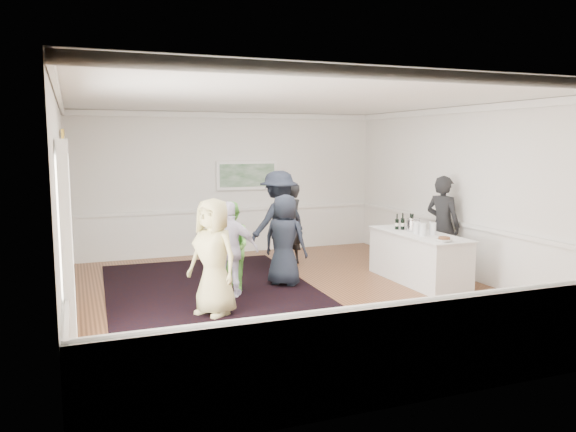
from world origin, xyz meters
name	(u,v)px	position (x,y,z in m)	size (l,w,h in m)	color
floor	(294,296)	(0.00, 0.00, 0.00)	(8.00, 8.00, 0.00)	brown
ceiling	(295,100)	(0.00, 0.00, 3.20)	(7.00, 8.00, 0.02)	white
wall_left	(62,209)	(-3.50, 0.00, 1.60)	(0.02, 8.00, 3.20)	white
wall_right	(471,193)	(3.50, 0.00, 1.60)	(0.02, 8.00, 3.20)	white
wall_back	(230,183)	(0.00, 4.00, 1.60)	(7.00, 0.02, 3.20)	white
wall_front	(449,240)	(0.00, -4.00, 1.60)	(7.00, 0.02, 3.20)	white
wainscoting	(294,266)	(0.00, 0.00, 0.50)	(7.00, 8.00, 1.00)	white
mirror	(66,188)	(-3.45, 1.30, 1.80)	(0.05, 1.25, 1.85)	gold
doorway	(66,245)	(-3.45, -1.90, 1.42)	(0.10, 1.78, 2.56)	white
landscape_painting	(247,175)	(0.40, 3.95, 1.78)	(1.44, 0.06, 0.66)	white
area_rug	(208,286)	(-1.20, 1.09, 0.01)	(3.47, 4.55, 0.02)	black
serving_table	(418,257)	(2.46, 0.09, 0.45)	(0.85, 2.22, 0.90)	white
bartender	(443,226)	(3.20, 0.40, 0.95)	(0.70, 0.46, 1.91)	black
guest_tan	(213,257)	(-1.48, -0.52, 0.86)	(0.85, 0.55, 1.73)	tan
guest_green	(230,247)	(-0.93, 0.60, 0.78)	(0.75, 0.59, 1.55)	#75D655
guest_lilac	(230,250)	(-1.01, 0.31, 0.79)	(0.93, 0.39, 1.59)	silver
guest_dark_a	(279,221)	(0.40, 1.84, 0.99)	(1.28, 0.74, 1.98)	#1B202D
guest_dark_b	(291,224)	(0.82, 2.28, 0.85)	(0.62, 0.41, 1.70)	black
guest_navy	(285,240)	(0.10, 0.72, 0.81)	(0.79, 0.52, 1.63)	#1B202D
wine_bottles	(406,221)	(2.50, 0.57, 1.06)	(0.37, 0.30, 0.31)	black
juice_pitchers	(424,228)	(2.42, -0.12, 1.02)	(0.34, 0.33, 0.24)	#65B340
ice_bucket	(413,225)	(2.47, 0.31, 1.02)	(0.26, 0.26, 0.24)	silver
nut_bowl	(444,239)	(2.33, -0.82, 0.94)	(0.26, 0.26, 0.08)	white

